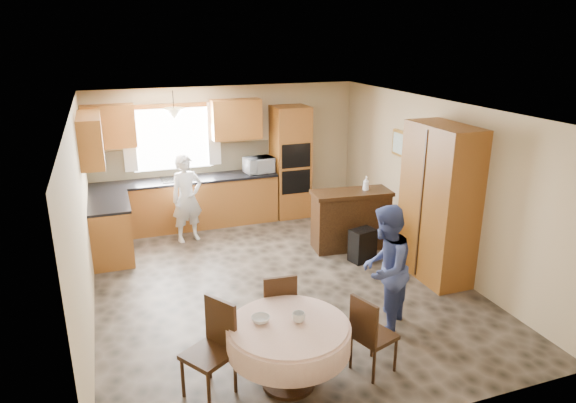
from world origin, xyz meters
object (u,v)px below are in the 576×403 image
Objects in this scene: oven_tower at (290,162)px; chair_right at (370,332)px; sideboard at (351,221)px; dining_table at (289,338)px; chair_left at (214,344)px; chair_back at (278,306)px; cupboard at (439,203)px; person_sink at (187,198)px; person_dining at (385,269)px.

oven_tower is 2.40× the size of chair_right.
sideboard reaches higher than dining_table.
chair_back is (0.84, 0.53, -0.03)m from chair_left.
chair_left is (-2.87, -2.79, 0.08)m from sideboard.
sideboard is 3.04m from chair_back.
cupboard is 2.45× the size of chair_back.
oven_tower is 1.72× the size of dining_table.
chair_back is at bearing -161.27° from cupboard.
person_sink reaches higher than chair_right.
chair_left is (-3.57, -1.45, -0.58)m from cupboard.
person_sink is at bearing 140.91° from cupboard.
person_dining is (1.43, 0.63, 0.23)m from dining_table.
chair_left is at bearing 36.85° from chair_back.
sideboard is 0.85× the size of person_sink.
oven_tower is at bearing -29.03° from chair_right.
chair_right is (-1.30, -3.06, 0.03)m from sideboard.
sideboard is 2.77m from person_sink.
chair_left is 0.63× the size of person_dining.
oven_tower is at bearing 69.71° from dining_table.
person_sink is at bearing 159.34° from sideboard.
dining_table is (-1.78, -4.82, -0.52)m from oven_tower.
oven_tower is 1.65× the size of sideboard.
chair_back is at bearing -111.86° from oven_tower.
chair_left reaches higher than chair_back.
chair_right is at bearing -89.48° from person_sink.
sideboard is at bearing -78.61° from oven_tower.
person_dining is (1.31, -0.06, 0.27)m from chair_back.
cupboard is 2.71m from chair_right.
sideboard is at bearing -150.98° from person_dining.
person_sink reaches higher than dining_table.
chair_back is 3.53m from person_sink.
chair_left is 2.21m from person_dining.
sideboard reaches higher than chair_back.
chair_left is (-2.50, -4.65, -0.52)m from oven_tower.
dining_table is 0.82× the size of person_sink.
chair_left is 1.07× the size of chair_back.
dining_table is at bearing 84.58° from chair_back.
person_dining is at bearing -56.75° from chair_right.
chair_back is at bearing 89.31° from chair_left.
sideboard is 1.04× the size of dining_table.
oven_tower is 4.48m from chair_back.
sideboard is 0.83× the size of person_dining.
cupboard reaches higher than person_sink.
dining_table is at bearing -110.29° from oven_tower.
cupboard is (1.07, -3.20, 0.06)m from oven_tower.
cupboard reaches higher than dining_table.
sideboard is at bearing 117.40° from cupboard.
person_dining is (-0.72, -2.33, 0.32)m from sideboard.
dining_table is at bearing 64.89° from chair_right.
cupboard is at bearing -156.40° from chair_back.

